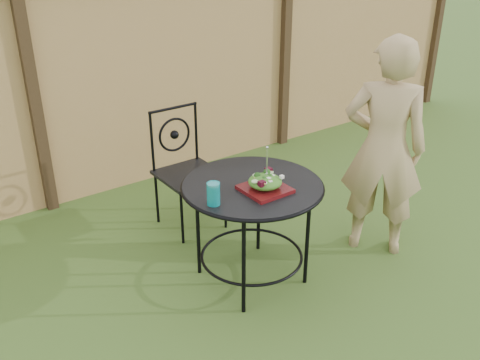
{
  "coord_description": "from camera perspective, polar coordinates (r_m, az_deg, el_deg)",
  "views": [
    {
      "loc": [
        -2.39,
        -2.11,
        2.23
      ],
      "look_at": [
        -0.58,
        0.37,
        0.75
      ],
      "focal_mm": 40.0,
      "sensor_mm": 36.0,
      "label": 1
    }
  ],
  "objects": [
    {
      "name": "ground",
      "position": [
        3.89,
        10.31,
        -9.75
      ],
      "size": [
        60.0,
        60.0,
        0.0
      ],
      "primitive_type": "plane",
      "color": "#2D4E19",
      "rests_on": "ground"
    },
    {
      "name": "patio_chair",
      "position": [
        4.23,
        -5.82,
        1.48
      ],
      "size": [
        0.46,
        0.46,
        0.95
      ],
      "color": "black",
      "rests_on": "ground"
    },
    {
      "name": "diner",
      "position": [
        3.89,
        15.1,
        3.23
      ],
      "size": [
        0.67,
        0.69,
        1.6
      ],
      "primitive_type": "imported",
      "rotation": [
        0.0,
        0.0,
        2.27
      ],
      "color": "#A2885C",
      "rests_on": "ground"
    },
    {
      "name": "fork",
      "position": [
        3.25,
        2.88,
        1.94
      ],
      "size": [
        0.01,
        0.01,
        0.18
      ],
      "primitive_type": "cylinder",
      "color": "silver",
      "rests_on": "salad"
    },
    {
      "name": "salad_plate",
      "position": [
        3.33,
        2.68,
        -0.98
      ],
      "size": [
        0.27,
        0.27,
        0.02
      ],
      "primitive_type": "cube",
      "color": "#3E0908",
      "rests_on": "patio_table"
    },
    {
      "name": "drinking_glass",
      "position": [
        3.14,
        -2.85,
        -1.47
      ],
      "size": [
        0.08,
        0.08,
        0.14
      ],
      "primitive_type": "cylinder",
      "color": "#0B8084",
      "rests_on": "patio_table"
    },
    {
      "name": "patio_table",
      "position": [
        3.48,
        1.31,
        -2.47
      ],
      "size": [
        0.92,
        0.92,
        0.72
      ],
      "color": "black",
      "rests_on": "ground"
    },
    {
      "name": "fence",
      "position": [
        5.09,
        -6.98,
        10.94
      ],
      "size": [
        8.0,
        0.12,
        1.9
      ],
      "color": "tan",
      "rests_on": "ground"
    },
    {
      "name": "salad",
      "position": [
        3.3,
        2.7,
        -0.17
      ],
      "size": [
        0.21,
        0.21,
        0.08
      ],
      "primitive_type": "ellipsoid",
      "color": "#235614",
      "rests_on": "salad_plate"
    }
  ]
}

